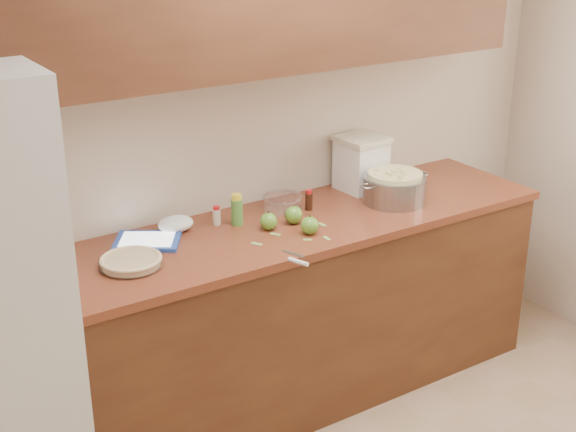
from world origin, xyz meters
TOP-DOWN VIEW (x-y plane):
  - room_shell at (0.00, 0.00)m, footprint 3.60×3.60m
  - counter_run at (0.00, 1.48)m, footprint 2.64×0.68m
  - pie at (-0.76, 1.44)m, footprint 0.26×0.26m
  - colander at (0.60, 1.43)m, footprint 0.41×0.30m
  - flour_canister at (0.58, 1.66)m, footprint 0.24×0.24m
  - tablet at (-0.61, 1.62)m, footprint 0.34×0.32m
  - paring_knife at (-0.18, 1.10)m, footprint 0.09×0.19m
  - lemon_bottle at (-0.18, 1.59)m, footprint 0.05×0.05m
  - cinnamon_shaker at (-0.26, 1.64)m, footprint 0.04×0.04m
  - vanilla_bottle at (0.19, 1.56)m, footprint 0.04×0.04m
  - mixing_bowl at (0.09, 1.63)m, footprint 0.19×0.19m
  - paper_towel at (-0.45, 1.67)m, footprint 0.20×0.19m
  - apple_left at (-0.10, 1.46)m, footprint 0.08×0.08m
  - apple_center at (0.04, 1.46)m, footprint 0.08×0.08m
  - apple_front at (0.03, 1.32)m, footprint 0.08×0.08m
  - peel_a at (-0.10, 1.39)m, footprint 0.04×0.05m
  - peel_b at (0.06, 1.24)m, footprint 0.02×0.04m
  - peel_c at (-0.02, 1.27)m, footprint 0.04×0.04m
  - peel_d at (-0.23, 1.35)m, footprint 0.04×0.05m
  - peel_e at (0.14, 1.38)m, footprint 0.03×0.05m

SIDE VIEW (x-z plane):
  - counter_run at x=0.00m, z-range 0.00..0.92m
  - peel_a at x=-0.10m, z-range 0.92..0.92m
  - peel_b at x=0.06m, z-range 0.92..0.92m
  - peel_c at x=-0.02m, z-range 0.92..0.92m
  - peel_d at x=-0.23m, z-range 0.92..0.92m
  - peel_e at x=0.14m, z-range 0.92..0.92m
  - paring_knife at x=-0.18m, z-range 0.92..0.94m
  - tablet at x=-0.61m, z-range 0.92..0.94m
  - pie at x=-0.76m, z-range 0.92..0.96m
  - paper_towel at x=-0.45m, z-range 0.92..0.99m
  - mixing_bowl at x=0.09m, z-range 0.92..0.99m
  - apple_left at x=-0.10m, z-range 0.91..1.00m
  - apple_front at x=0.03m, z-range 0.91..1.01m
  - apple_center at x=0.04m, z-range 0.91..1.01m
  - cinnamon_shaker at x=-0.26m, z-range 0.92..1.01m
  - vanilla_bottle at x=0.19m, z-range 0.92..1.02m
  - lemon_bottle at x=-0.18m, z-range 0.92..1.06m
  - colander at x=0.60m, z-range 0.92..1.07m
  - flour_canister at x=0.58m, z-range 0.92..1.20m
  - room_shell at x=0.00m, z-range -0.50..3.10m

